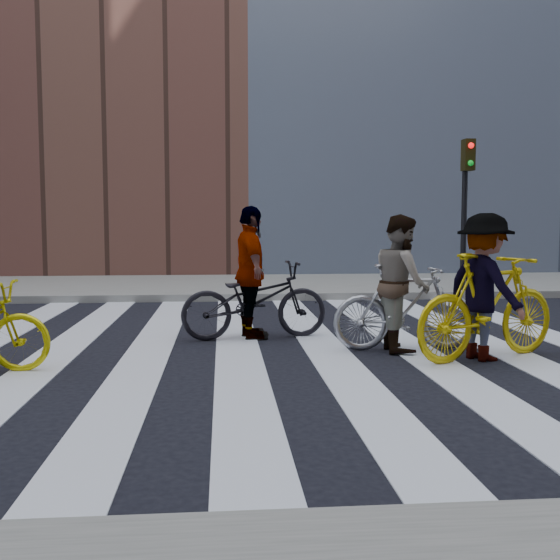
{
  "coord_description": "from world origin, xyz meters",
  "views": [
    {
      "loc": [
        -0.74,
        -8.18,
        1.59
      ],
      "look_at": [
        0.01,
        0.3,
        0.85
      ],
      "focal_mm": 42.0,
      "sensor_mm": 36.0,
      "label": 1
    }
  ],
  "objects": [
    {
      "name": "bike_dark_rear",
      "position": [
        -0.3,
        0.73,
        0.53
      ],
      "size": [
        2.1,
        1.01,
        1.06
      ],
      "primitive_type": "imported",
      "rotation": [
        0.0,
        0.0,
        1.73
      ],
      "color": "black",
      "rests_on": "ground"
    },
    {
      "name": "zebra_crosswalk",
      "position": [
        0.0,
        0.0,
        0.01
      ],
      "size": [
        8.25,
        10.0,
        0.01
      ],
      "color": "silver",
      "rests_on": "ground"
    },
    {
      "name": "rider_rear",
      "position": [
        -0.35,
        0.73,
        0.91
      ],
      "size": [
        0.6,
        1.12,
        1.82
      ],
      "primitive_type": "imported",
      "rotation": [
        0.0,
        0.0,
        1.73
      ],
      "color": "slate",
      "rests_on": "ground"
    },
    {
      "name": "sidewalk_far",
      "position": [
        0.0,
        7.5,
        0.07
      ],
      "size": [
        100.0,
        5.0,
        0.15
      ],
      "primitive_type": "cube",
      "color": "gray",
      "rests_on": "ground"
    },
    {
      "name": "traffic_signal",
      "position": [
        4.4,
        5.32,
        2.28
      ],
      "size": [
        0.22,
        0.42,
        3.33
      ],
      "color": "black",
      "rests_on": "ground"
    },
    {
      "name": "ground",
      "position": [
        0.0,
        0.0,
        0.0
      ],
      "size": [
        100.0,
        100.0,
        0.0
      ],
      "primitive_type": "plane",
      "color": "black",
      "rests_on": "ground"
    },
    {
      "name": "rider_right",
      "position": [
        2.28,
        -0.89,
        0.85
      ],
      "size": [
        1.0,
        1.26,
        1.7
      ],
      "primitive_type": "imported",
      "rotation": [
        0.0,
        0.0,
        1.96
      ],
      "color": "slate",
      "rests_on": "ground"
    },
    {
      "name": "bike_yellow_right",
      "position": [
        2.33,
        -0.89,
        0.62
      ],
      "size": [
        2.15,
        1.33,
        1.25
      ],
      "primitive_type": "imported",
      "rotation": [
        0.0,
        0.0,
        1.96
      ],
      "color": "#C7A90B",
      "rests_on": "ground"
    },
    {
      "name": "bike_silver_mid",
      "position": [
        1.53,
        -0.26,
        0.54
      ],
      "size": [
        1.81,
        0.53,
        1.09
      ],
      "primitive_type": "imported",
      "rotation": [
        0.0,
        0.0,
        1.56
      ],
      "color": "#9A9BA3",
      "rests_on": "ground"
    },
    {
      "name": "rider_mid",
      "position": [
        1.48,
        -0.26,
        0.85
      ],
      "size": [
        0.65,
        0.83,
        1.7
      ],
      "primitive_type": "imported",
      "rotation": [
        0.0,
        0.0,
        1.56
      ],
      "color": "slate",
      "rests_on": "ground"
    }
  ]
}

